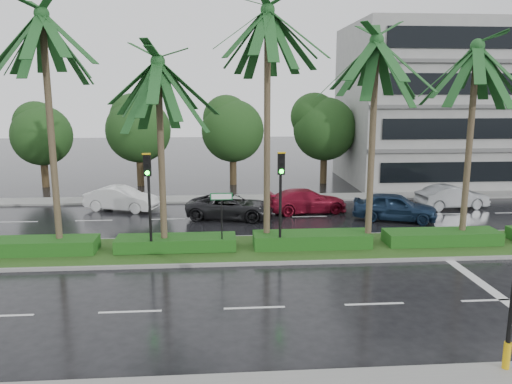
{
  "coord_description": "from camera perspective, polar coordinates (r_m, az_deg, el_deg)",
  "views": [
    {
      "loc": [
        -1.09,
        -20.18,
        6.89
      ],
      "look_at": [
        0.54,
        1.5,
        2.57
      ],
      "focal_mm": 35.0,
      "sensor_mm": 36.0,
      "label": 1
    }
  ],
  "objects": [
    {
      "name": "ground",
      "position": [
        21.35,
        -1.16,
        -7.58
      ],
      "size": [
        120.0,
        120.0,
        0.0
      ],
      "primitive_type": "plane",
      "color": "black",
      "rests_on": "ground"
    },
    {
      "name": "far_sidewalk",
      "position": [
        32.92,
        -2.32,
        -0.74
      ],
      "size": [
        40.0,
        2.0,
        0.12
      ],
      "primitive_type": "cube",
      "color": "gray",
      "rests_on": "ground"
    },
    {
      "name": "median",
      "position": [
        22.28,
        -1.31,
        -6.56
      ],
      "size": [
        36.0,
        4.0,
        0.15
      ],
      "color": "gray",
      "rests_on": "ground"
    },
    {
      "name": "hedge",
      "position": [
        22.17,
        -1.31,
        -5.64
      ],
      "size": [
        35.2,
        1.4,
        0.6
      ],
      "color": "#184313",
      "rests_on": "median"
    },
    {
      "name": "lane_markings",
      "position": [
        21.32,
        7.15,
        -7.68
      ],
      "size": [
        34.0,
        13.06,
        0.01
      ],
      "color": "silver",
      "rests_on": "ground"
    },
    {
      "name": "palm_row",
      "position": [
        21.26,
        -4.91,
        15.61
      ],
      "size": [
        26.3,
        4.2,
        10.89
      ],
      "color": "#433927",
      "rests_on": "median"
    },
    {
      "name": "signal_median_left",
      "position": [
        21.05,
        -12.18,
        0.34
      ],
      "size": [
        0.34,
        0.42,
        4.36
      ],
      "color": "black",
      "rests_on": "median"
    },
    {
      "name": "signal_median_right",
      "position": [
        21.01,
        2.85,
        0.56
      ],
      "size": [
        0.34,
        0.42,
        4.36
      ],
      "color": "black",
      "rests_on": "median"
    },
    {
      "name": "street_sign",
      "position": [
        21.21,
        -3.96,
        -1.77
      ],
      "size": [
        0.95,
        0.09,
        2.6
      ],
      "color": "black",
      "rests_on": "median"
    },
    {
      "name": "bg_trees",
      "position": [
        37.96,
        0.1,
        7.69
      ],
      "size": [
        32.89,
        5.39,
        7.79
      ],
      "color": "#3B2C1A",
      "rests_on": "ground"
    },
    {
      "name": "building",
      "position": [
        42.26,
        21.32,
        9.28
      ],
      "size": [
        16.0,
        10.0,
        12.0
      ],
      "primitive_type": "cube",
      "color": "gray",
      "rests_on": "ground"
    },
    {
      "name": "car_white",
      "position": [
        30.77,
        -15.13,
        -0.73
      ],
      "size": [
        2.77,
        4.58,
        1.43
      ],
      "primitive_type": "imported",
      "rotation": [
        0.0,
        0.0,
        1.26
      ],
      "color": "silver",
      "rests_on": "ground"
    },
    {
      "name": "car_darkgrey",
      "position": [
        27.85,
        -2.99,
        -1.67
      ],
      "size": [
        3.12,
        5.17,
        1.34
      ],
      "primitive_type": "imported",
      "rotation": [
        0.0,
        0.0,
        1.38
      ],
      "color": "black",
      "rests_on": "ground"
    },
    {
      "name": "car_red",
      "position": [
        29.33,
        5.78,
        -1.01
      ],
      "size": [
        2.6,
        5.0,
        1.39
      ],
      "primitive_type": "imported",
      "rotation": [
        0.0,
        0.0,
        1.71
      ],
      "color": "maroon",
      "rests_on": "ground"
    },
    {
      "name": "car_blue",
      "position": [
        28.39,
        15.55,
        -1.63
      ],
      "size": [
        3.19,
        4.84,
        1.53
      ],
      "primitive_type": "imported",
      "rotation": [
        0.0,
        0.0,
        1.23
      ],
      "color": "#162944",
      "rests_on": "ground"
    },
    {
      "name": "car_grey",
      "position": [
        32.48,
        21.49,
        -0.52
      ],
      "size": [
        2.08,
        4.46,
        1.42
      ],
      "primitive_type": "imported",
      "rotation": [
        0.0,
        0.0,
        1.71
      ],
      "color": "slate",
      "rests_on": "ground"
    }
  ]
}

